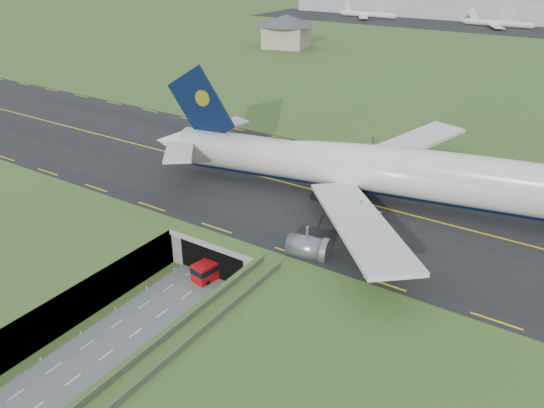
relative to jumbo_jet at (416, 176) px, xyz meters
The scene contains 10 objects.
ground 43.55m from the jumbo_jet, 120.34° to the right, with size 900.00×900.00×0.00m, color #3E6227.
airfield_deck 42.83m from the jumbo_jet, 120.34° to the right, with size 800.00×800.00×6.00m, color gray.
trench_road 49.93m from the jumbo_jet, 115.86° to the right, with size 12.00×75.00×0.20m, color slate.
taxiway 22.16m from the jumbo_jet, behind, with size 800.00×44.00×0.18m, color black.
tunnel_portal 29.98m from the jumbo_jet, 137.41° to the right, with size 17.00×22.30×6.00m.
guideway 56.59m from the jumbo_jet, 100.42° to the right, with size 3.00×53.00×7.05m.
jumbo_jet is the anchor object (origin of this frame).
shuttle_tram 36.37m from the jumbo_jet, 127.11° to the right, with size 3.89×7.51×2.93m.
service_building 158.41m from the jumbo_jet, 129.42° to the left, with size 30.49×30.49×13.80m.
cargo_terminal 264.11m from the jumbo_jet, 94.63° to the left, with size 320.00×67.00×15.60m.
Camera 1 is at (45.10, -44.42, 46.02)m, focal length 35.00 mm.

